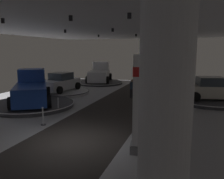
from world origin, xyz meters
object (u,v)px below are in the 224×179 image
at_px(display_platform_mid_left, 32,104).
at_px(display_platform_far_right, 211,100).
at_px(display_platform_far_left, 61,92).
at_px(display_car_far_left, 61,83).
at_px(visitor_walking_near, 132,87).
at_px(column_right, 166,101).
at_px(display_platform_deep_left, 100,82).
at_px(pickup_truck_mid_left, 31,89).
at_px(display_car_far_right, 212,89).
at_px(pickup_truck_deep_left, 100,74).
at_px(brand_sign_pylon, 147,103).

relative_size(display_platform_mid_left, display_platform_far_right, 1.11).
bearing_deg(display_platform_mid_left, display_platform_far_left, 98.79).
bearing_deg(display_car_far_left, display_platform_far_left, -96.94).
bearing_deg(visitor_walking_near, display_platform_far_left, 178.96).
height_order(display_platform_mid_left, display_platform_far_left, display_platform_mid_left).
xyz_separation_m(display_platform_mid_left, display_platform_far_right, (12.35, 5.54, -0.01)).
xyz_separation_m(column_right, display_platform_deep_left, (-9.85, 20.80, -2.61)).
relative_size(pickup_truck_mid_left, display_platform_far_left, 1.04).
bearing_deg(display_platform_far_right, display_car_far_left, -179.78).
relative_size(display_car_far_left, visitor_walking_near, 2.76).
distance_m(column_right, pickup_truck_mid_left, 13.30).
bearing_deg(column_right, display_car_far_right, 80.75).
xyz_separation_m(pickup_truck_deep_left, display_car_far_left, (-1.03, -7.60, -0.18)).
bearing_deg(visitor_walking_near, column_right, -73.15).
bearing_deg(visitor_walking_near, pickup_truck_mid_left, -140.92).
relative_size(pickup_truck_mid_left, display_car_far_left, 1.27).
xyz_separation_m(display_platform_deep_left, display_car_far_left, (-1.11, -7.28, 0.86)).
bearing_deg(column_right, visitor_walking_near, 106.85).
height_order(pickup_truck_mid_left, visitor_walking_near, pickup_truck_mid_left).
bearing_deg(display_car_far_right, pickup_truck_deep_left, 148.10).
relative_size(display_platform_deep_left, display_platform_far_right, 1.05).
bearing_deg(display_car_far_left, display_platform_deep_left, 81.36).
height_order(column_right, display_platform_mid_left, column_right).
bearing_deg(pickup_truck_mid_left, display_platform_mid_left, -56.32).
bearing_deg(visitor_walking_near, display_platform_deep_left, 127.94).
height_order(display_car_far_left, visitor_walking_near, display_car_far_left).
bearing_deg(display_platform_mid_left, visitor_walking_near, 41.34).
distance_m(pickup_truck_mid_left, display_platform_far_right, 13.64).
bearing_deg(brand_sign_pylon, column_right, -71.76).
relative_size(brand_sign_pylon, display_platform_far_right, 0.72).
height_order(column_right, display_platform_deep_left, column_right).
distance_m(display_platform_mid_left, display_car_far_left, 5.62).
bearing_deg(display_platform_deep_left, display_platform_mid_left, -91.19).
relative_size(column_right, display_platform_far_left, 1.03).
relative_size(pickup_truck_deep_left, pickup_truck_mid_left, 1.01).
xyz_separation_m(column_right, display_platform_mid_left, (-10.11, 8.03, -2.59)).
bearing_deg(display_platform_far_left, pickup_truck_deep_left, 82.27).
height_order(pickup_truck_deep_left, display_car_far_left, pickup_truck_deep_left).
bearing_deg(pickup_truck_mid_left, display_platform_far_left, 97.31).
bearing_deg(display_platform_far_left, column_right, -50.92).
height_order(display_car_far_right, visitor_walking_near, display_car_far_right).
xyz_separation_m(display_platform_deep_left, pickup_truck_mid_left, (-0.44, -12.51, 1.09)).
height_order(pickup_truck_mid_left, display_car_far_right, pickup_truck_mid_left).
relative_size(column_right, display_car_far_right, 1.22).
bearing_deg(pickup_truck_mid_left, pickup_truck_deep_left, 88.35).
bearing_deg(display_car_far_left, display_car_far_right, 0.19).
distance_m(pickup_truck_deep_left, display_car_far_right, 14.29).
bearing_deg(display_platform_far_right, visitor_walking_near, -178.11).
bearing_deg(visitor_walking_near, pickup_truck_deep_left, 127.16).
height_order(display_platform_far_right, display_platform_far_left, display_platform_far_right).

